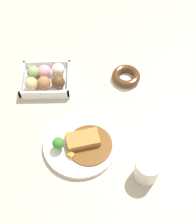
# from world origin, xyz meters

# --- Properties ---
(ground_plane) EXTENTS (1.60, 1.60, 0.00)m
(ground_plane) POSITION_xyz_m (0.00, 0.00, 0.00)
(ground_plane) COLOR #B2A893
(curry_plate) EXTENTS (0.25, 0.25, 0.07)m
(curry_plate) POSITION_xyz_m (0.03, -0.08, 0.01)
(curry_plate) COLOR white
(curry_plate) RESTS_ON ground_plane
(donut_box) EXTENTS (0.18, 0.16, 0.06)m
(donut_box) POSITION_xyz_m (-0.11, 0.19, 0.03)
(donut_box) COLOR white
(donut_box) RESTS_ON ground_plane
(chocolate_ring_donut) EXTENTS (0.13, 0.13, 0.03)m
(chocolate_ring_donut) POSITION_xyz_m (0.20, 0.20, 0.02)
(chocolate_ring_donut) COLOR white
(chocolate_ring_donut) RESTS_ON ground_plane
(coffee_mug) EXTENTS (0.07, 0.07, 0.09)m
(coffee_mug) POSITION_xyz_m (0.23, -0.19, 0.04)
(coffee_mug) COLOR silver
(coffee_mug) RESTS_ON ground_plane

